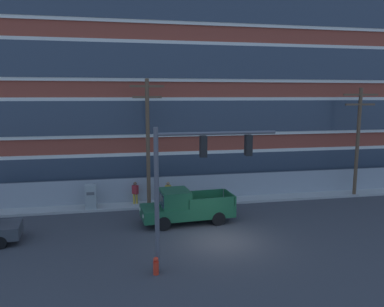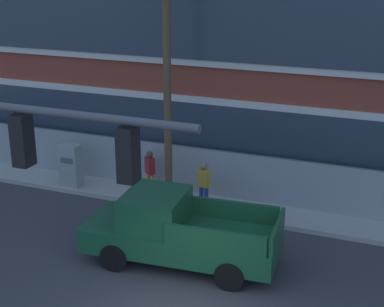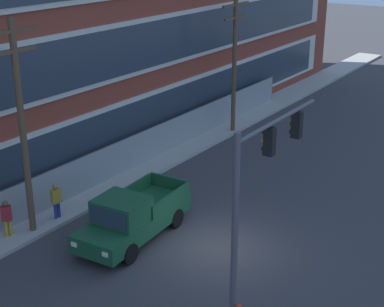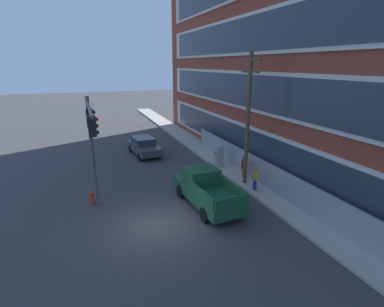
% 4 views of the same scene
% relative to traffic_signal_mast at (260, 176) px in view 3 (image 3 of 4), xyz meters
% --- Properties ---
extents(ground_plane, '(160.00, 160.00, 0.00)m').
position_rel_traffic_signal_mast_xyz_m(ground_plane, '(2.14, 2.70, -4.41)').
color(ground_plane, '#38383A').
extents(sidewalk_building_side, '(80.00, 2.17, 0.16)m').
position_rel_traffic_signal_mast_xyz_m(sidewalk_building_side, '(2.14, 10.10, -4.33)').
color(sidewalk_building_side, '#9E9B93').
rests_on(sidewalk_building_side, ground).
extents(chain_link_fence, '(32.90, 0.06, 1.87)m').
position_rel_traffic_signal_mast_xyz_m(chain_link_fence, '(5.33, 10.48, -3.46)').
color(chain_link_fence, gray).
rests_on(chain_link_fence, ground).
extents(traffic_signal_mast, '(5.28, 0.43, 6.24)m').
position_rel_traffic_signal_mast_xyz_m(traffic_signal_mast, '(0.00, 0.00, 0.00)').
color(traffic_signal_mast, '#4C4C51').
rests_on(traffic_signal_mast, ground).
extents(pickup_truck_dark_green, '(5.61, 2.41, 2.04)m').
position_rel_traffic_signal_mast_xyz_m(pickup_truck_dark_green, '(0.79, 5.90, -3.45)').
color(pickup_truck_dark_green, '#194C2D').
rests_on(pickup_truck_dark_green, ground).
extents(utility_pole_near_corner, '(2.23, 0.26, 8.60)m').
position_rel_traffic_signal_mast_xyz_m(utility_pole_near_corner, '(-1.07, 9.55, 0.32)').
color(utility_pole_near_corner, brown).
rests_on(utility_pole_near_corner, ground).
extents(utility_pole_midblock, '(2.74, 0.26, 8.06)m').
position_rel_traffic_signal_mast_xyz_m(utility_pole_midblock, '(14.34, 9.30, 0.12)').
color(utility_pole_midblock, brown).
rests_on(utility_pole_midblock, ground).
extents(pedestrian_near_cabinet, '(0.46, 0.44, 1.69)m').
position_rel_traffic_signal_mast_xyz_m(pedestrian_near_cabinet, '(-1.96, 9.94, -3.43)').
color(pedestrian_near_cabinet, '#B7932D').
rests_on(pedestrian_near_cabinet, ground).
extents(pedestrian_by_fence, '(0.45, 0.35, 1.69)m').
position_rel_traffic_signal_mast_xyz_m(pedestrian_by_fence, '(0.25, 9.52, -3.43)').
color(pedestrian_by_fence, navy).
rests_on(pedestrian_by_fence, ground).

